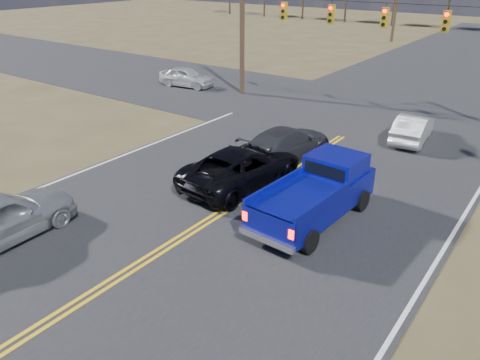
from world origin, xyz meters
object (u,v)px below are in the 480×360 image
Objects in this scene: pickup_truck at (317,193)px; black_suv at (242,166)px; cross_car_west at (187,77)px; dgrey_car_queue at (287,143)px; white_car_queue at (413,128)px.

pickup_truck is 0.99× the size of black_suv.
dgrey_car_queue is at bearing -128.99° from cross_car_west.
cross_car_west is at bearing -24.35° from dgrey_car_queue.
pickup_truck reaches higher than white_car_queue.
cross_car_west is (-16.16, 1.79, 0.02)m from white_car_queue.
black_suv is 1.36× the size of white_car_queue.
cross_car_west is at bearing -35.86° from black_suv.
pickup_truck is 5.42m from dgrey_car_queue.
cross_car_west is (-12.42, 10.59, -0.08)m from black_suv.
cross_car_west is at bearing -12.38° from white_car_queue.
white_car_queue is 16.26m from cross_car_west.
dgrey_car_queue is 14.40m from cross_car_west.
black_suv reaches higher than cross_car_west.
pickup_truck is 1.35× the size of cross_car_west.
pickup_truck is 3.66m from black_suv.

